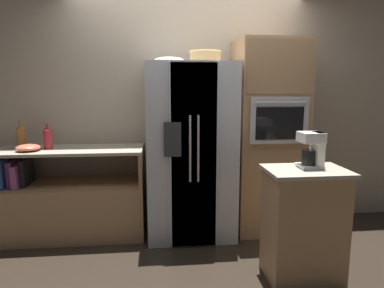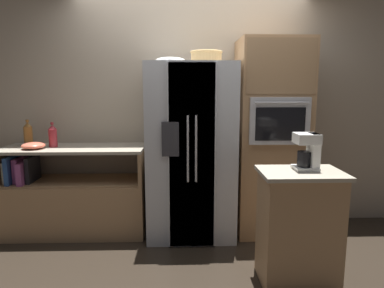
# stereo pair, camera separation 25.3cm
# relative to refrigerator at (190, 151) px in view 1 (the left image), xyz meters

# --- Properties ---
(ground_plane) EXTENTS (20.00, 20.00, 0.00)m
(ground_plane) POSITION_rel_refrigerator_xyz_m (0.02, -0.07, -0.89)
(ground_plane) COLOR black
(wall_back) EXTENTS (12.00, 0.06, 2.80)m
(wall_back) POSITION_rel_refrigerator_xyz_m (0.02, 0.39, 0.51)
(wall_back) COLOR tan
(wall_back) RESTS_ON ground_plane
(counter_left) EXTENTS (1.46, 0.57, 0.93)m
(counter_left) POSITION_rel_refrigerator_xyz_m (-1.24, 0.07, -0.55)
(counter_left) COLOR #A87F56
(counter_left) RESTS_ON ground_plane
(refrigerator) EXTENTS (0.89, 0.74, 1.79)m
(refrigerator) POSITION_rel_refrigerator_xyz_m (0.00, 0.00, 0.00)
(refrigerator) COLOR silver
(refrigerator) RESTS_ON ground_plane
(wall_oven) EXTENTS (0.71, 0.67, 2.03)m
(wall_oven) POSITION_rel_refrigerator_xyz_m (0.84, 0.05, 0.13)
(wall_oven) COLOR #A87F56
(wall_oven) RESTS_ON ground_plane
(island_counter) EXTENTS (0.63, 0.45, 0.91)m
(island_counter) POSITION_rel_refrigerator_xyz_m (0.82, -0.96, -0.43)
(island_counter) COLOR #A87F56
(island_counter) RESTS_ON ground_plane
(wicker_basket) EXTENTS (0.32, 0.32, 0.12)m
(wicker_basket) POSITION_rel_refrigerator_xyz_m (0.16, 0.03, 0.96)
(wicker_basket) COLOR tan
(wicker_basket) RESTS_ON refrigerator
(fruit_bowl) EXTENTS (0.30, 0.30, 0.06)m
(fruit_bowl) POSITION_rel_refrigerator_xyz_m (-0.21, 0.07, 0.92)
(fruit_bowl) COLOR white
(fruit_bowl) RESTS_ON refrigerator
(bottle_tall) EXTENTS (0.08, 0.08, 0.26)m
(bottle_tall) POSITION_rel_refrigerator_xyz_m (-1.43, 0.08, 0.16)
(bottle_tall) COLOR maroon
(bottle_tall) RESTS_ON counter_left
(bottle_short) EXTENTS (0.09, 0.09, 0.28)m
(bottle_short) POSITION_rel_refrigerator_xyz_m (-1.72, 0.15, 0.16)
(bottle_short) COLOR brown
(bottle_short) RESTS_ON counter_left
(mixing_bowl) EXTENTS (0.23, 0.23, 0.07)m
(mixing_bowl) POSITION_rel_refrigerator_xyz_m (-1.60, -0.03, 0.07)
(mixing_bowl) COLOR #DB664C
(mixing_bowl) RESTS_ON counter_left
(coffee_maker) EXTENTS (0.17, 0.18, 0.28)m
(coffee_maker) POSITION_rel_refrigerator_xyz_m (0.89, -0.91, 0.17)
(coffee_maker) COLOR white
(coffee_maker) RESTS_ON island_counter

